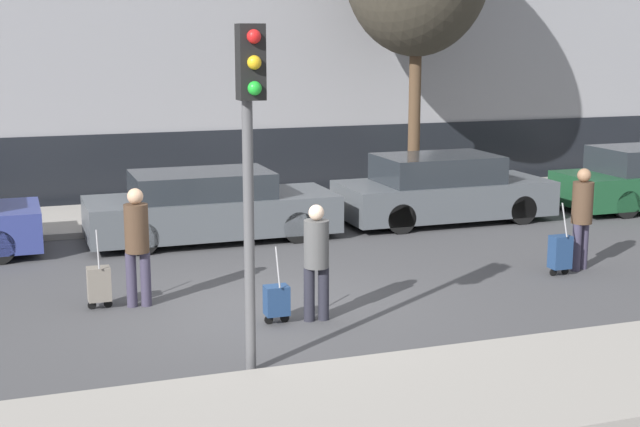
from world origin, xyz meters
TOP-DOWN VIEW (x-y plane):
  - ground_plane at (0.00, 0.00)m, footprint 80.00×80.00m
  - sidewalk_near at (0.00, -3.75)m, footprint 28.00×2.50m
  - sidewalk_far at (0.00, 7.00)m, footprint 28.00×3.00m
  - parked_car_1 at (0.23, 4.60)m, footprint 4.68×1.78m
  - parked_car_2 at (5.18, 4.72)m, footprint 4.41×1.85m
  - pedestrian_left at (-1.66, 0.74)m, footprint 0.35×0.34m
  - trolley_left at (-2.20, 0.81)m, footprint 0.34×0.29m
  - pedestrian_center at (0.52, -0.72)m, footprint 0.35×0.34m
  - trolley_center at (-0.02, -0.66)m, footprint 0.34×0.29m
  - pedestrian_right at (5.51, 0.38)m, footprint 0.34×0.34m
  - trolley_right at (5.00, 0.18)m, footprint 0.34×0.29m
  - traffic_light at (-0.81, -2.36)m, footprint 0.28×0.47m

SIDE VIEW (x-z plane):
  - ground_plane at x=0.00m, z-range 0.00..0.00m
  - sidewalk_near at x=0.00m, z-range 0.00..0.12m
  - sidewalk_far at x=0.00m, z-range 0.00..0.12m
  - trolley_center at x=-0.02m, z-range -0.21..0.85m
  - trolley_left at x=-2.20m, z-range -0.21..0.93m
  - trolley_right at x=5.00m, z-range -0.21..0.98m
  - parked_car_1 at x=0.23m, z-range -0.03..1.28m
  - parked_car_2 at x=5.18m, z-range -0.04..1.35m
  - pedestrian_center at x=0.52m, z-range 0.10..1.70m
  - pedestrian_right at x=5.51m, z-range 0.11..1.81m
  - pedestrian_left at x=-1.66m, z-range 0.12..1.83m
  - traffic_light at x=-0.81m, z-range 0.83..4.76m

